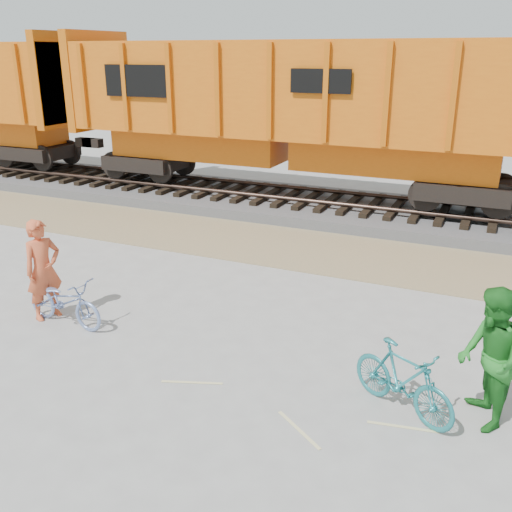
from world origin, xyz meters
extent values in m
plane|color=#9E9E99|center=(0.00, 0.00, 0.00)|extent=(120.00, 120.00, 0.00)
cube|color=tan|center=(0.00, 5.50, 0.01)|extent=(120.00, 3.00, 0.02)
cube|color=slate|center=(0.00, 9.00, 0.15)|extent=(120.00, 4.00, 0.30)
cube|color=black|center=(-6.50, 9.00, 0.36)|extent=(0.22, 2.60, 0.12)
cube|color=black|center=(0.00, 9.00, 0.36)|extent=(0.22, 2.60, 0.12)
cylinder|color=#382821|center=(0.00, 8.28, 0.48)|extent=(120.00, 0.12, 0.12)
cylinder|color=#382821|center=(0.00, 9.72, 0.48)|extent=(120.00, 0.12, 0.12)
cube|color=#B9540B|center=(-11.43, 9.00, 3.64)|extent=(0.30, 3.06, 3.10)
cube|color=black|center=(-3.28, 9.00, 0.94)|extent=(11.20, 2.20, 0.80)
cube|color=#D1620E|center=(-3.28, 9.00, 1.79)|extent=(11.76, 1.65, 0.90)
cube|color=#D1620E|center=(-3.28, 9.00, 3.54)|extent=(14.00, 3.00, 2.60)
cube|color=#B9540B|center=(-10.13, 9.00, 3.64)|extent=(0.30, 3.06, 3.10)
cube|color=black|center=(-7.48, 7.42, 3.74)|extent=(2.20, 0.04, 0.90)
imported|color=#768EC3|center=(-3.98, -0.05, 0.44)|extent=(1.70, 0.71, 0.87)
imported|color=#207379|center=(1.90, -0.27, 0.49)|extent=(1.64, 1.18, 0.97)
imported|color=#CF562F|center=(-4.48, 0.05, 0.91)|extent=(0.63, 0.77, 1.83)
imported|color=#1E7021|center=(2.90, -0.07, 0.93)|extent=(0.97, 1.09, 1.86)
camera|label=1|loc=(2.79, -6.97, 4.54)|focal=40.00mm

